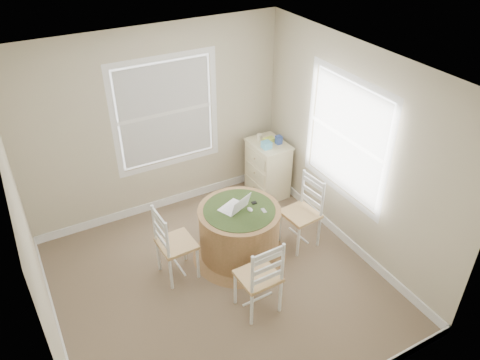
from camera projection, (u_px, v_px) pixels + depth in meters
room at (223, 182)px, 5.00m from camera, size 3.64×3.64×2.64m
round_table at (239, 231)px, 5.74m from camera, size 1.18×1.18×0.72m
chair_left at (176, 243)px, 5.42m from camera, size 0.42×0.44×0.95m
chair_near at (258, 276)px, 4.98m from camera, size 0.43×0.41×0.95m
chair_right at (301, 214)px, 5.89m from camera, size 0.44×0.46×0.95m
laptop at (235, 207)px, 5.56m from camera, size 0.39×0.37×0.22m
mouse at (250, 209)px, 5.56m from camera, size 0.07×0.10×0.03m
phone at (264, 211)px, 5.54m from camera, size 0.05×0.09×0.02m
keys at (254, 203)px, 5.67m from camera, size 0.06×0.06×0.02m
corner_chest at (268, 168)px, 6.90m from camera, size 0.50×0.64×0.84m
tissue_box at (266, 145)px, 6.52m from camera, size 0.12×0.12×0.10m
box_yellow at (269, 140)px, 6.70m from camera, size 0.15×0.10×0.06m
box_blue at (280, 140)px, 6.63m from camera, size 0.08×0.08×0.12m
cup_cream at (258, 137)px, 6.75m from camera, size 0.07×0.07×0.09m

